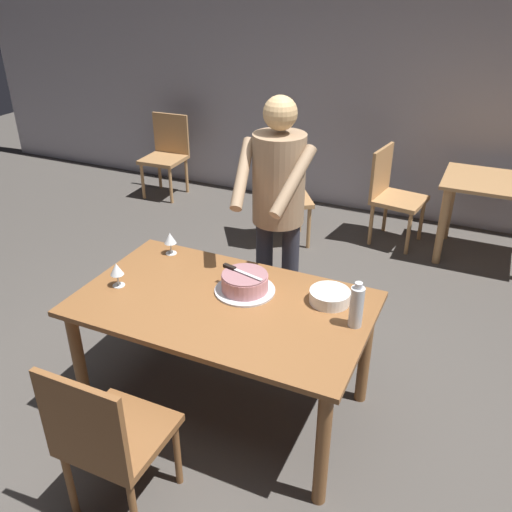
# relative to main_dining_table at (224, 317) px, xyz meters

# --- Properties ---
(ground_plane) EXTENTS (14.00, 14.00, 0.00)m
(ground_plane) POSITION_rel_main_dining_table_xyz_m (0.00, 0.00, -0.65)
(ground_plane) COLOR #4C4742
(back_wall) EXTENTS (10.00, 0.12, 2.70)m
(back_wall) POSITION_rel_main_dining_table_xyz_m (0.00, 3.37, 0.70)
(back_wall) COLOR #ADA8B2
(back_wall) RESTS_ON ground_plane
(main_dining_table) EXTENTS (1.59, 0.94, 0.75)m
(main_dining_table) POSITION_rel_main_dining_table_xyz_m (0.00, 0.00, 0.00)
(main_dining_table) COLOR brown
(main_dining_table) RESTS_ON ground_plane
(cake_on_platter) EXTENTS (0.34, 0.34, 0.11)m
(cake_on_platter) POSITION_rel_main_dining_table_xyz_m (0.06, 0.14, 0.16)
(cake_on_platter) COLOR silver
(cake_on_platter) RESTS_ON main_dining_table
(cake_knife) EXTENTS (0.27, 0.09, 0.02)m
(cake_knife) POSITION_rel_main_dining_table_xyz_m (-0.01, 0.16, 0.22)
(cake_knife) COLOR silver
(cake_knife) RESTS_ON cake_on_platter
(plate_stack) EXTENTS (0.22, 0.22, 0.07)m
(plate_stack) POSITION_rel_main_dining_table_xyz_m (0.53, 0.23, 0.14)
(plate_stack) COLOR white
(plate_stack) RESTS_ON main_dining_table
(wine_glass_near) EXTENTS (0.08, 0.08, 0.14)m
(wine_glass_near) POSITION_rel_main_dining_table_xyz_m (-0.56, 0.36, 0.21)
(wine_glass_near) COLOR silver
(wine_glass_near) RESTS_ON main_dining_table
(wine_glass_far) EXTENTS (0.08, 0.08, 0.14)m
(wine_glass_far) POSITION_rel_main_dining_table_xyz_m (-0.62, -0.10, 0.21)
(wine_glass_far) COLOR silver
(wine_glass_far) RESTS_ON main_dining_table
(water_bottle) EXTENTS (0.07, 0.07, 0.25)m
(water_bottle) POSITION_rel_main_dining_table_xyz_m (0.71, 0.08, 0.22)
(water_bottle) COLOR silver
(water_bottle) RESTS_ON main_dining_table
(person_cutting_cake) EXTENTS (0.47, 0.56, 1.72)m
(person_cutting_cake) POSITION_rel_main_dining_table_xyz_m (0.03, 0.68, 0.43)
(person_cutting_cake) COLOR #2D2D38
(person_cutting_cake) RESTS_ON ground_plane
(chair_near_side) EXTENTS (0.44, 0.44, 0.90)m
(chair_near_side) POSITION_rel_main_dining_table_xyz_m (-0.15, -0.85, -0.15)
(chair_near_side) COLOR brown
(chair_near_side) RESTS_ON ground_plane
(background_table) EXTENTS (1.00, 0.70, 0.74)m
(background_table) POSITION_rel_main_dining_table_xyz_m (1.31, 2.67, -0.07)
(background_table) COLOR tan
(background_table) RESTS_ON ground_plane
(background_chair_0) EXTENTS (0.50, 0.50, 0.90)m
(background_chair_0) POSITION_rel_main_dining_table_xyz_m (0.38, 2.67, -0.15)
(background_chair_0) COLOR tan
(background_chair_0) RESTS_ON ground_plane
(background_chair_1) EXTENTS (0.61, 0.61, 0.90)m
(background_chair_1) POSITION_rel_main_dining_table_xyz_m (-0.58, 2.20, -0.15)
(background_chair_1) COLOR tan
(background_chair_1) RESTS_ON ground_plane
(background_chair_2) EXTENTS (0.46, 0.46, 0.90)m
(background_chair_2) POSITION_rel_main_dining_table_xyz_m (-2.22, 2.84, -0.15)
(background_chair_2) COLOR tan
(background_chair_2) RESTS_ON ground_plane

